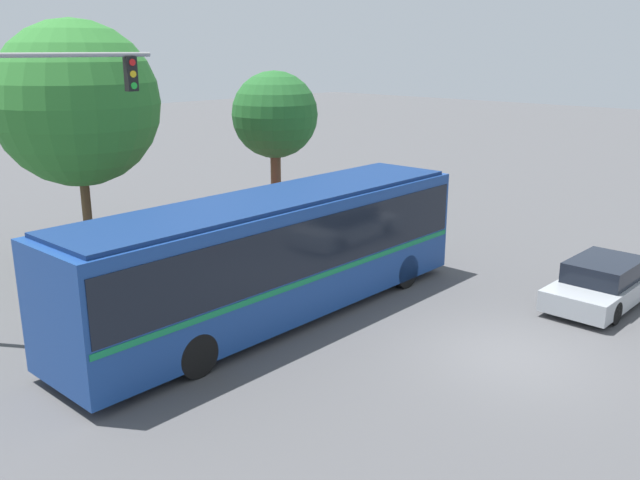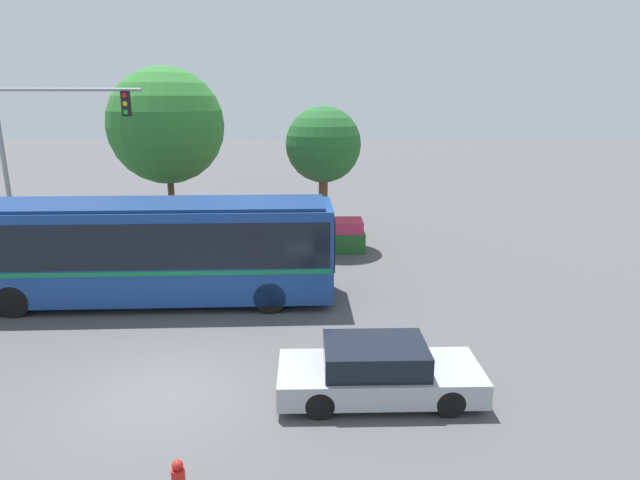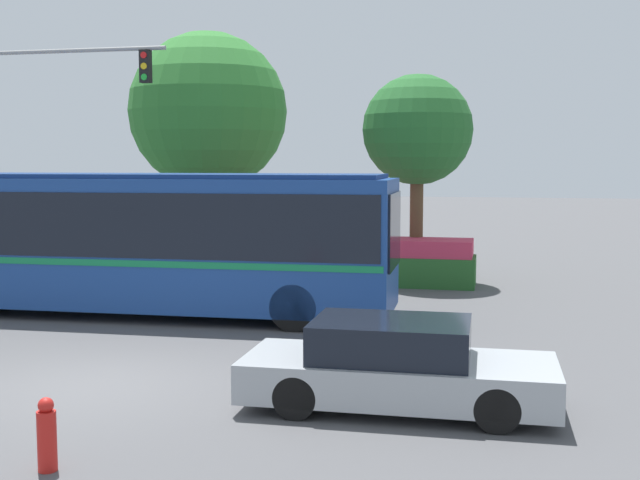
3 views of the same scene
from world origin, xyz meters
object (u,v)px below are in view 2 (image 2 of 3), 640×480
Objects in this scene: city_bus at (140,246)px; street_tree_left at (166,126)px; street_tree_centre at (323,146)px; traffic_light_pole at (39,146)px; sedan_foreground at (378,372)px.

city_bus is 1.59× the size of street_tree_left.
street_tree_centre is (6.99, -1.49, -0.74)m from street_tree_left.
city_bus is at bearing -40.04° from traffic_light_pole.
traffic_light_pole reaches higher than city_bus.
traffic_light_pole is at bearing -167.30° from street_tree_centre.
street_tree_left is at bearing 45.91° from traffic_light_pole.
traffic_light_pole is 1.15× the size of street_tree_centre.
street_tree_centre reaches higher than city_bus.
street_tree_centre reaches higher than sedan_foreground.
street_tree_left is 7.18m from street_tree_centre.
traffic_light_pole is at bearing 138.30° from city_bus.
street_tree_centre is at bearing 12.70° from traffic_light_pole.
traffic_light_pole is (-11.76, 9.86, 4.02)m from sedan_foreground.
street_tree_left is (-1.04, 7.98, 3.30)m from city_bus.
traffic_light_pole is 0.90× the size of street_tree_left.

